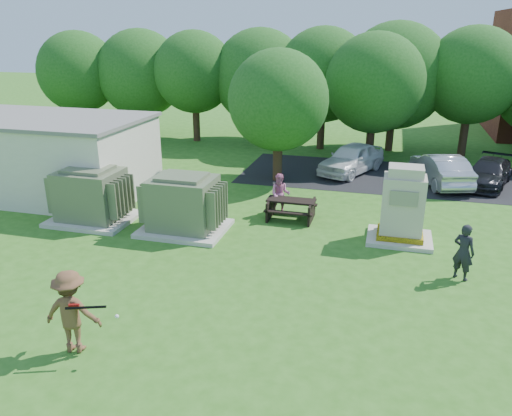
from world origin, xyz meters
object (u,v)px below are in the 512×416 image
(car_silver_a, at_px, (440,169))
(car_dark, at_px, (489,173))
(person_at_picnic, at_px, (280,194))
(generator_cabinet, at_px, (402,209))
(picnic_table, at_px, (291,207))
(batter, at_px, (72,312))
(transformer_right, at_px, (183,205))
(transformer_left, at_px, (91,196))
(car_white, at_px, (352,158))
(person_by_generator, at_px, (464,252))

(car_silver_a, xyz_separation_m, car_dark, (2.14, 0.36, -0.12))
(person_at_picnic, xyz_separation_m, car_dark, (8.42, 6.18, -0.21))
(generator_cabinet, xyz_separation_m, picnic_table, (-4.00, 1.02, -0.66))
(batter, bearing_deg, picnic_table, -116.14)
(transformer_right, height_order, car_dark, transformer_right)
(transformer_left, relative_size, generator_cabinet, 1.14)
(car_silver_a, bearing_deg, generator_cabinet, 58.97)
(car_dark, bearing_deg, batter, -105.59)
(batter, xyz_separation_m, car_white, (4.66, 16.47, -0.24))
(transformer_right, height_order, person_by_generator, transformer_right)
(transformer_right, xyz_separation_m, car_white, (5.08, 9.27, -0.23))
(car_silver_a, bearing_deg, person_by_generator, 72.26)
(picnic_table, height_order, batter, batter)
(transformer_left, distance_m, generator_cabinet, 11.21)
(picnic_table, relative_size, car_silver_a, 0.42)
(car_white, bearing_deg, picnic_table, -78.35)
(car_silver_a, distance_m, car_dark, 2.17)
(picnic_table, distance_m, car_dark, 10.31)
(transformer_left, bearing_deg, person_at_picnic, 21.33)
(person_by_generator, relative_size, car_white, 0.39)
(transformer_right, bearing_deg, batter, -86.69)
(person_at_picnic, bearing_deg, transformer_left, -161.37)
(person_by_generator, bearing_deg, transformer_left, 25.38)
(car_white, bearing_deg, generator_cabinet, -49.25)
(batter, height_order, person_by_generator, batter)
(transformer_right, relative_size, car_dark, 0.73)
(person_by_generator, xyz_separation_m, car_silver_a, (0.05, 9.70, -0.13))
(transformer_right, relative_size, person_by_generator, 1.77)
(person_at_picnic, bearing_deg, car_dark, 33.60)
(transformer_right, bearing_deg, person_by_generator, -8.06)
(person_at_picnic, distance_m, car_white, 7.02)
(picnic_table, xyz_separation_m, car_white, (1.62, 7.12, 0.25))
(person_at_picnic, bearing_deg, transformer_right, -141.24)
(transformer_left, bearing_deg, transformer_right, 0.00)
(picnic_table, relative_size, person_by_generator, 1.07)
(transformer_left, relative_size, person_by_generator, 1.77)
(transformer_right, bearing_deg, car_white, 61.29)
(picnic_table, distance_m, car_silver_a, 8.51)
(picnic_table, bearing_deg, person_by_generator, -31.09)
(car_dark, bearing_deg, picnic_table, -121.19)
(picnic_table, relative_size, car_dark, 0.44)
(picnic_table, xyz_separation_m, person_at_picnic, (-0.53, 0.44, 0.32))
(car_silver_a, relative_size, car_dark, 1.06)
(person_by_generator, relative_size, car_dark, 0.41)
(transformer_left, relative_size, person_at_picnic, 1.86)
(picnic_table, bearing_deg, car_silver_a, 47.40)
(transformer_left, bearing_deg, picnic_table, 16.69)
(car_dark, bearing_deg, person_by_generator, -83.46)
(batter, bearing_deg, transformer_left, -68.39)
(car_silver_a, bearing_deg, car_white, -29.16)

